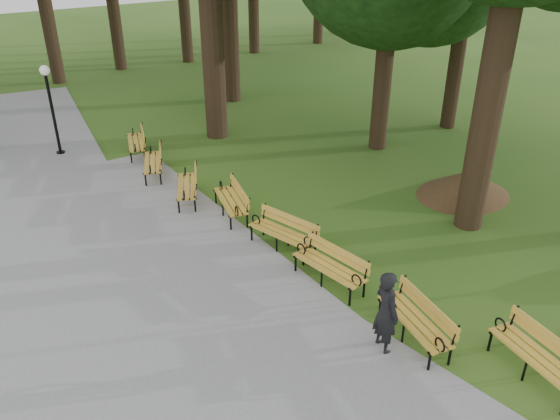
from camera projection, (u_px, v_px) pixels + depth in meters
ground at (364, 314)px, 11.11m from camera, size 100.00×100.00×0.00m
path at (119, 311)px, 11.15m from camera, size 12.00×38.00×0.06m
person at (386, 312)px, 9.83m from camera, size 0.53×0.69×1.69m
lamp_post at (49, 91)px, 17.87m from camera, size 0.32×0.32×3.04m
dirt_mound at (465, 183)px, 15.87m from camera, size 2.45×2.45×0.73m
bench_1 at (537, 357)px, 9.37m from camera, size 1.02×1.99×0.88m
bench_2 at (414, 321)px, 10.23m from camera, size 1.08×2.00×0.88m
bench_3 at (329, 267)px, 11.84m from camera, size 0.82×1.95×0.88m
bench_4 at (283, 233)px, 13.14m from camera, size 1.05×2.00×0.88m
bench_5 at (230, 201)px, 14.69m from camera, size 1.16×2.00×0.88m
bench_6 at (187, 186)px, 15.52m from camera, size 1.47×1.98×0.88m
bench_7 at (153, 162)px, 17.07m from camera, size 1.38×1.99×0.88m
bench_8 at (136, 142)px, 18.65m from camera, size 1.25×2.00×0.88m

